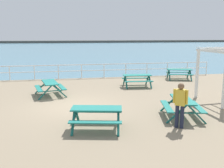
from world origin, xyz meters
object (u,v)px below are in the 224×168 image
picnic_table_near_right (137,78)px  picnic_table_seaward (179,72)px  picnic_table_near_left (50,85)px  picnic_table_far_right (182,103)px  picnic_table_far_left (97,113)px  visitor (180,103)px

picnic_table_near_right → picnic_table_seaward: same height
picnic_table_near_left → picnic_table_far_right: same height
picnic_table_far_left → visitor: bearing=2.8°
picnic_table_near_right → picnic_table_near_left: bearing=-160.2°
picnic_table_near_right → picnic_table_seaward: size_ratio=0.90×
picnic_table_far_right → visitor: bearing=163.0°
picnic_table_near_left → picnic_table_seaward: same height
picnic_table_near_left → picnic_table_far_right: 7.35m
picnic_table_far_left → visitor: 3.02m
picnic_table_near_left → picnic_table_near_right: (5.44, 1.51, 0.00)m
picnic_table_near_right → picnic_table_seaward: 4.44m
picnic_table_near_right → visitor: bearing=-90.0°
picnic_table_near_left → visitor: (4.88, -5.97, 0.36)m
picnic_table_near_left → picnic_table_far_right: bearing=-143.1°
picnic_table_near_right → visitor: (-0.56, -7.48, 0.36)m
picnic_table_seaward → picnic_table_far_left: bearing=-114.5°
picnic_table_near_left → picnic_table_near_right: same height
picnic_table_far_right → visitor: (-0.64, -1.12, 0.36)m
picnic_table_far_right → picnic_table_near_left: bearing=61.5°
picnic_table_far_left → visitor: visitor is taller
picnic_table_near_right → visitor: visitor is taller
picnic_table_far_left → picnic_table_seaward: 11.74m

